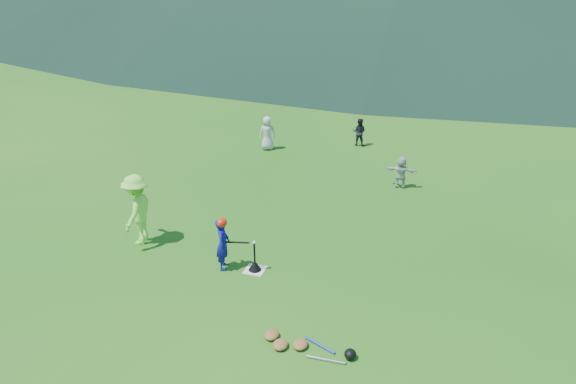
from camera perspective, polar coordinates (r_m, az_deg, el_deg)
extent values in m
plane|color=#145613|center=(13.03, -3.37, -7.96)|extent=(120.00, 120.00, 0.00)
cube|color=silver|center=(13.03, -3.37, -7.92)|extent=(0.45, 0.45, 0.02)
sphere|color=white|center=(12.65, -3.46, -5.14)|extent=(0.08, 0.08, 0.08)
imported|color=navy|center=(12.87, -6.63, -5.27)|extent=(0.41, 0.52, 1.26)
imported|color=#8EF848|center=(14.23, -15.07, -1.73)|extent=(0.83, 1.25, 1.80)
imported|color=beige|center=(20.14, -2.11, 6.00)|extent=(0.71, 0.63, 1.22)
imported|color=black|center=(20.72, 7.24, 6.07)|extent=(0.52, 0.42, 1.03)
imported|color=#B9B9B9|center=(17.32, 11.42, 2.00)|extent=(0.94, 0.31, 1.01)
cone|color=black|center=(12.97, -3.39, -7.55)|extent=(0.30, 0.30, 0.18)
cylinder|color=black|center=(12.80, -3.42, -6.26)|extent=(0.04, 0.04, 0.50)
ellipsoid|color=red|center=(12.61, -6.75, -3.11)|extent=(0.24, 0.26, 0.22)
cylinder|color=black|center=(12.76, -5.34, -5.12)|extent=(0.62, 0.17, 0.07)
ellipsoid|color=olive|center=(10.82, -0.78, -15.24)|extent=(0.28, 0.34, 0.13)
ellipsoid|color=olive|center=(10.83, 1.25, -15.21)|extent=(0.28, 0.34, 0.13)
ellipsoid|color=olive|center=(11.05, -1.67, -14.29)|extent=(0.28, 0.34, 0.13)
cylinder|color=silver|center=(10.59, 3.88, -16.62)|extent=(0.72, 0.08, 0.06)
cylinder|color=#263FA5|center=(10.88, 3.29, -15.28)|extent=(0.64, 0.32, 0.05)
ellipsoid|color=black|center=(10.63, 6.34, -16.05)|extent=(0.22, 0.24, 0.19)
cube|color=gray|center=(38.97, 11.85, 14.53)|extent=(70.00, 0.03, 1.20)
cube|color=yellow|center=(38.87, 11.93, 15.45)|extent=(70.00, 0.08, 0.08)
cylinder|color=gray|center=(38.97, 11.85, 14.53)|extent=(0.07, 0.07, 1.30)
cylinder|color=#382314|center=(55.80, -23.78, 16.94)|extent=(0.56, 0.56, 3.15)
cylinder|color=#382314|center=(54.00, -18.72, 17.82)|extent=(0.56, 0.56, 3.74)
cylinder|color=#382314|center=(47.77, -9.87, 17.63)|extent=(0.56, 0.56, 3.18)
cylinder|color=#382314|center=(47.15, -3.56, 18.20)|extent=(0.56, 0.56, 3.78)
cylinder|color=#382314|center=(47.06, 2.89, 18.57)|extent=(0.56, 0.56, 4.38)
cylinder|color=#382314|center=(43.19, 8.24, 17.07)|extent=(0.56, 0.56, 3.22)
cylinder|color=#382314|center=(44.09, 15.04, 17.06)|extent=(0.56, 0.56, 3.81)
cylinder|color=#382314|center=(45.54, 21.49, 16.84)|extent=(0.56, 0.56, 4.41)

